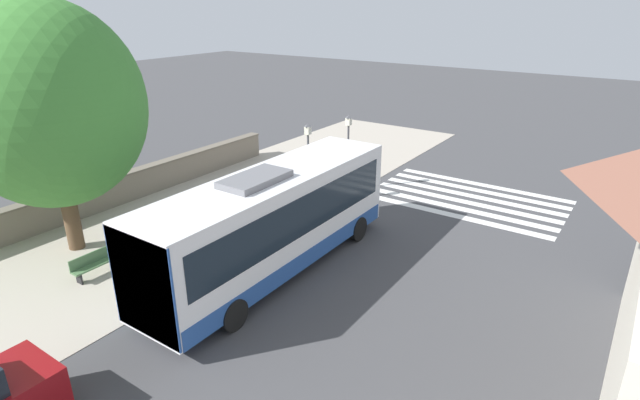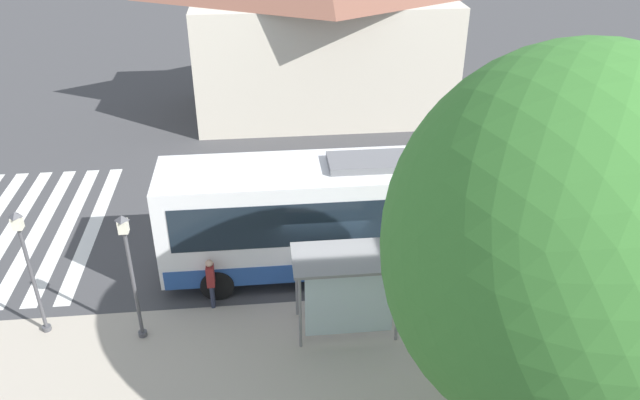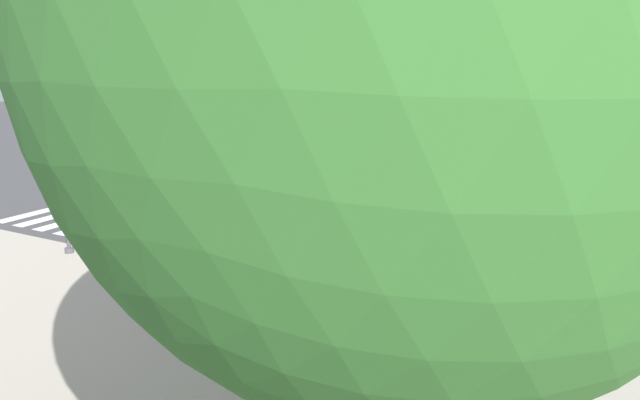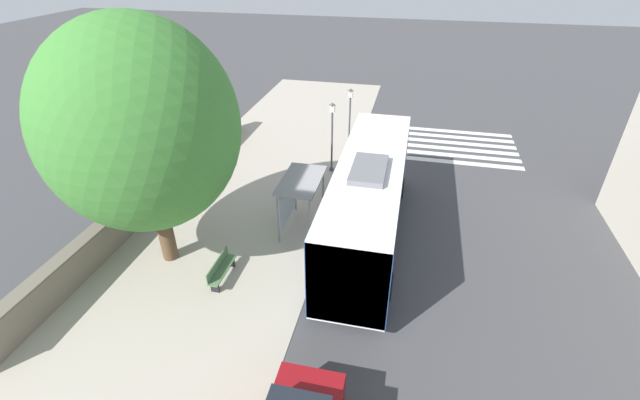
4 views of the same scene
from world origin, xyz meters
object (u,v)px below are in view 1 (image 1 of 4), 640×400
object	(u,v)px
bus	(273,220)
bench	(96,263)
bus_shelter	(215,199)
shade_tree	(49,106)
pedestrian	(304,202)
street_lamp_far	(348,146)
street_lamp_near	(308,157)

from	to	relation	value
bus	bench	world-z (taller)	bus
bus_shelter	shade_tree	xyz separation A→B (m)	(-4.49, -3.24, 3.60)
bus	shade_tree	world-z (taller)	shade_tree
bus_shelter	pedestrian	size ratio (longest dim) A/B	1.77
pedestrian	bus_shelter	bearing A→B (deg)	-111.26
street_lamp_far	bus_shelter	bearing A→B (deg)	-95.82
pedestrian	street_lamp_near	size ratio (longest dim) A/B	0.42
bus_shelter	shade_tree	bearing A→B (deg)	-144.20
street_lamp_far	bus	bearing A→B (deg)	-75.59
bus	bus_shelter	distance (m)	3.05
bus_shelter	bench	distance (m)	4.69
street_lamp_near	bus	bearing A→B (deg)	-65.19
bus_shelter	street_lamp_near	distance (m)	5.64
bus_shelter	street_lamp_near	bearing A→B (deg)	86.49
bus_shelter	bus	bearing A→B (deg)	-4.05
pedestrian	bench	xyz separation A→B (m)	(-3.39, -7.73, -0.48)
bus	shade_tree	bearing A→B (deg)	-158.13
bus_shelter	bench	xyz separation A→B (m)	(-1.94, -3.99, -1.52)
shade_tree	street_lamp_far	bearing A→B (deg)	65.22
bus_shelter	shade_tree	distance (m)	6.60
street_lamp_far	shade_tree	distance (m)	13.16
bus_shelter	pedestrian	xyz separation A→B (m)	(1.46, 3.74, -1.04)
bus	bench	xyz separation A→B (m)	(-4.98, -3.77, -1.50)
bus_shelter	bench	bearing A→B (deg)	-115.88
pedestrian	shade_tree	distance (m)	10.28
bench	street_lamp_near	bearing A→B (deg)	76.66
bus	bus_shelter	xyz separation A→B (m)	(-3.04, 0.22, 0.03)
pedestrian	street_lamp_far	size ratio (longest dim) A/B	0.43
bus_shelter	pedestrian	distance (m)	4.15
bus_shelter	street_lamp_far	distance (m)	8.38
bus_shelter	shade_tree	world-z (taller)	shade_tree
pedestrian	shade_tree	bearing A→B (deg)	-130.43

